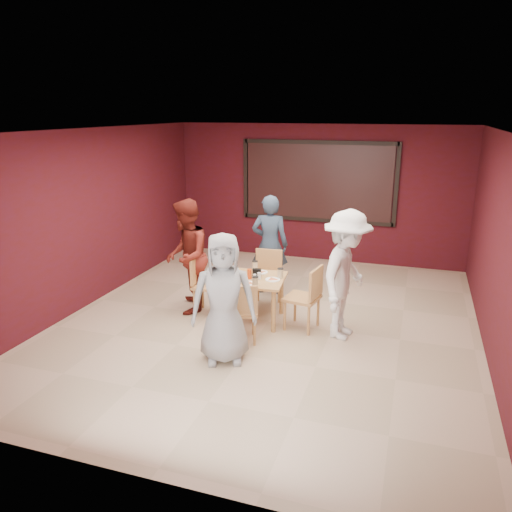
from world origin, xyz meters
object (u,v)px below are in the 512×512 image
(chair_left, at_px, (204,281))
(diner_left, at_px, (186,256))
(chair_front, at_px, (242,310))
(chair_back, at_px, (267,275))
(dining_table, at_px, (255,283))
(diner_back, at_px, (270,245))
(chair_right, at_px, (307,295))
(diner_front, at_px, (224,299))
(diner_right, at_px, (346,275))

(chair_left, distance_m, diner_left, 0.47)
(diner_left, bearing_deg, chair_left, 67.91)
(chair_front, xyz_separation_m, diner_left, (-1.20, 0.83, 0.40))
(chair_front, bearing_deg, chair_back, 93.28)
(dining_table, distance_m, chair_front, 0.78)
(chair_left, xyz_separation_m, diner_back, (0.70, 1.20, 0.34))
(chair_right, xyz_separation_m, diner_front, (-0.79, -1.23, 0.30))
(diner_front, xyz_separation_m, diner_right, (1.33, 1.17, 0.07))
(diner_front, xyz_separation_m, diner_left, (-1.16, 1.35, 0.06))
(chair_back, distance_m, diner_right, 1.63)
(dining_table, relative_size, diner_back, 0.55)
(diner_front, height_order, diner_left, diner_left)
(chair_front, relative_size, chair_back, 0.96)
(chair_front, height_order, chair_left, chair_left)
(chair_front, bearing_deg, chair_left, 138.17)
(chair_right, bearing_deg, diner_right, -6.19)
(chair_left, bearing_deg, dining_table, -2.96)
(chair_front, relative_size, diner_back, 0.50)
(chair_back, bearing_deg, chair_left, -142.05)
(chair_right, xyz_separation_m, diner_right, (0.54, -0.06, 0.37))
(diner_back, bearing_deg, diner_left, 43.25)
(dining_table, bearing_deg, diner_left, 177.14)
(diner_front, distance_m, diner_back, 2.54)
(chair_back, distance_m, chair_left, 1.05)
(chair_back, relative_size, chair_right, 0.96)
(chair_back, distance_m, chair_right, 1.12)
(dining_table, relative_size, diner_right, 0.52)
(chair_right, relative_size, diner_right, 0.52)
(chair_back, height_order, diner_right, diner_right)
(dining_table, xyz_separation_m, chair_back, (-0.02, 0.69, -0.09))
(chair_back, height_order, diner_left, diner_left)
(diner_back, bearing_deg, chair_left, 52.95)
(diner_back, height_order, diner_left, diner_left)
(diner_left, bearing_deg, diner_back, 120.60)
(diner_back, distance_m, diner_right, 2.02)
(chair_back, height_order, chair_right, chair_right)
(chair_right, distance_m, diner_back, 1.65)
(dining_table, xyz_separation_m, chair_front, (0.06, -0.77, -0.12))
(chair_front, relative_size, diner_right, 0.48)
(chair_front, bearing_deg, diner_front, -95.26)
(diner_front, bearing_deg, chair_left, 100.96)
(dining_table, distance_m, diner_front, 1.31)
(chair_right, relative_size, diner_back, 0.55)
(chair_front, xyz_separation_m, chair_right, (0.74, 0.71, 0.04))
(chair_left, xyz_separation_m, diner_front, (0.86, -1.33, 0.31))
(dining_table, relative_size, chair_left, 1.02)
(chair_left, bearing_deg, diner_right, -4.27)
(chair_left, relative_size, chair_right, 0.98)
(chair_left, distance_m, diner_back, 1.43)
(chair_back, relative_size, chair_left, 0.98)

